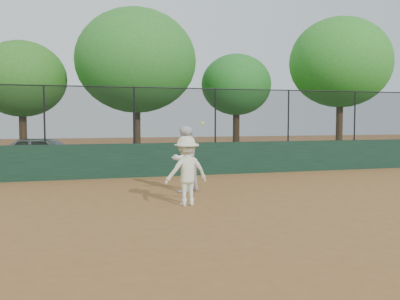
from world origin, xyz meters
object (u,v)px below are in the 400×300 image
object	(u,v)px
player_main	(186,171)
tree_3	(236,85)
parked_car	(46,153)
player_second	(185,159)
tree_2	(136,61)
tree_4	(341,63)
tree_1	(22,79)

from	to	relation	value
player_main	tree_3	distance (m)	13.81
parked_car	player_main	distance (m)	9.26
tree_3	parked_car	bearing A→B (deg)	-159.32
parked_car	player_second	distance (m)	7.77
tree_3	player_second	bearing A→B (deg)	-118.10
tree_2	tree_4	bearing A→B (deg)	-5.26
player_second	parked_car	bearing A→B (deg)	-89.40
parked_car	tree_2	distance (m)	6.21
parked_car	tree_1	xyz separation A→B (m)	(-1.19, 3.69, 3.23)
parked_car	tree_2	world-z (taller)	tree_2
player_main	parked_car	bearing A→B (deg)	112.86
tree_2	tree_4	size ratio (longest dim) A/B	1.00
player_main	tree_2	size ratio (longest dim) A/B	0.28
player_second	tree_2	world-z (taller)	tree_2
tree_2	tree_4	distance (m)	10.47
tree_1	tree_3	world-z (taller)	tree_1
tree_1	player_main	bearing A→B (deg)	-68.61
player_second	tree_1	size ratio (longest dim) A/B	0.33
tree_1	tree_2	size ratio (longest dim) A/B	0.79
tree_4	tree_1	bearing A→B (deg)	171.86
tree_1	tree_4	xyz separation A→B (m)	(15.60, -2.23, 1.04)
player_second	tree_1	xyz separation A→B (m)	(-5.23, 10.32, 2.99)
tree_1	tree_3	size ratio (longest dim) A/B	1.04
player_second	tree_3	size ratio (longest dim) A/B	0.34
player_main	tree_3	size ratio (longest dim) A/B	0.36
player_second	player_main	distance (m)	1.96
tree_1	tree_2	world-z (taller)	tree_2
tree_1	tree_3	distance (m)	10.68
tree_3	player_main	bearing A→B (deg)	-115.93
tree_4	player_second	bearing A→B (deg)	-142.07
player_main	tree_4	world-z (taller)	tree_4
player_second	tree_4	bearing A→B (deg)	-172.79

